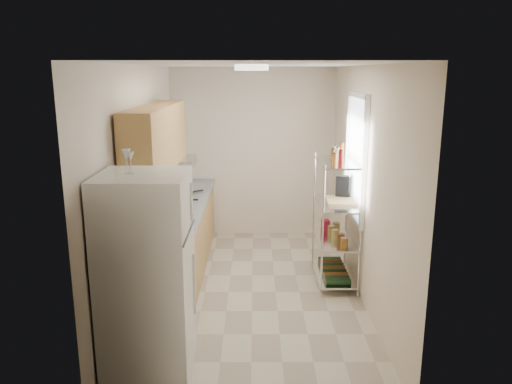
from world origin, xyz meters
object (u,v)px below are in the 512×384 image
frying_pan_large (176,200)px  refrigerator (147,276)px  rice_cooker (177,198)px  cutting_board (341,201)px  espresso_machine (344,185)px

frying_pan_large → refrigerator: bearing=-89.2°
rice_cooker → frying_pan_large: (-0.05, 0.26, -0.09)m
rice_cooker → frying_pan_large: bearing=100.2°
refrigerator → cutting_board: (1.94, 1.89, 0.16)m
frying_pan_large → espresso_machine: espresso_machine is taller
rice_cooker → cutting_board: (2.00, -0.18, 0.01)m
espresso_machine → frying_pan_large: bearing=-167.9°
rice_cooker → cutting_board: 2.01m
frying_pan_large → rice_cooker: bearing=-81.7°
cutting_board → frying_pan_large: bearing=168.0°
refrigerator → cutting_board: bearing=44.2°
cutting_board → refrigerator: bearing=-135.8°
espresso_machine → cutting_board: bearing=-89.2°
refrigerator → espresso_machine: bearing=46.7°
cutting_board → espresso_machine: espresso_machine is taller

